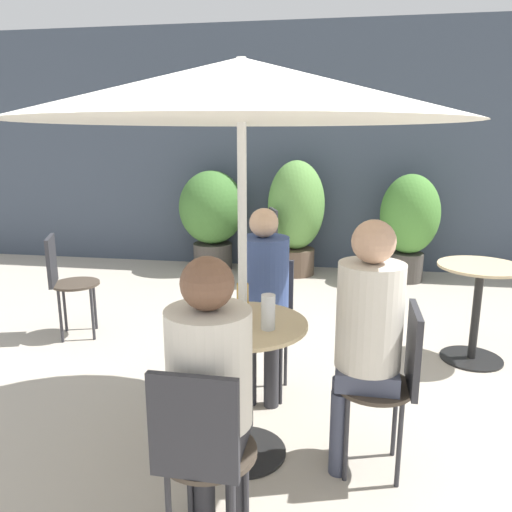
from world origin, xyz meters
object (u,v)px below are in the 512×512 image
at_px(cafe_table_far, 478,298).
at_px(bistro_chair_0, 202,448).
at_px(potted_plant_0, 212,213).
at_px(beer_glass_2, 268,312).
at_px(bistro_chair_4, 64,276).
at_px(beer_glass_0, 243,298).
at_px(seated_person_0, 211,380).
at_px(bistro_chair_2, 267,312).
at_px(umbrella, 241,91).
at_px(seated_person_1, 366,326).
at_px(potted_plant_2, 409,220).
at_px(bistro_chair_1, 393,373).
at_px(potted_plant_1, 296,212).
at_px(seated_person_2, 263,288).
at_px(beer_glass_1, 217,313).
at_px(cafe_table_near, 243,365).
at_px(bistro_chair_3, 266,238).

distance_m(cafe_table_far, bistro_chair_0, 2.64).
height_order(cafe_table_far, potted_plant_0, potted_plant_0).
xyz_separation_m(cafe_table_far, beer_glass_2, (-1.36, -1.49, 0.34)).
height_order(bistro_chair_0, bistro_chair_4, same).
bearing_deg(beer_glass_0, seated_person_0, -88.57).
distance_m(bistro_chair_2, umbrella, 1.52).
xyz_separation_m(seated_person_1, potted_plant_2, (0.65, 3.57, -0.04)).
distance_m(bistro_chair_0, beer_glass_0, 0.94).
distance_m(bistro_chair_1, seated_person_0, 0.98).
xyz_separation_m(bistro_chair_1, bistro_chair_2, (-0.73, 0.76, 0.00)).
xyz_separation_m(cafe_table_far, potted_plant_2, (-0.23, 2.14, 0.24)).
distance_m(cafe_table_far, potted_plant_1, 2.72).
bearing_deg(potted_plant_0, seated_person_2, -70.06).
height_order(bistro_chair_1, seated_person_1, seated_person_1).
bearing_deg(beer_glass_1, umbrella, 45.37).
relative_size(cafe_table_near, bistro_chair_2, 0.86).
bearing_deg(beer_glass_1, seated_person_0, -79.01).
xyz_separation_m(seated_person_1, potted_plant_0, (-1.72, 3.73, -0.05)).
height_order(bistro_chair_1, bistro_chair_3, same).
relative_size(cafe_table_far, bistro_chair_1, 0.86).
height_order(bistro_chair_3, seated_person_2, seated_person_2).
bearing_deg(cafe_table_far, bistro_chair_2, -155.53).
bearing_deg(bistro_chair_2, seated_person_0, -90.00).
distance_m(bistro_chair_2, bistro_chair_4, 1.88).
bearing_deg(seated_person_2, potted_plant_0, 110.97).
bearing_deg(beer_glass_1, potted_plant_0, 104.78).
bearing_deg(seated_person_0, potted_plant_1, -88.43).
distance_m(beer_glass_0, beer_glass_2, 0.27).
distance_m(bistro_chair_0, bistro_chair_4, 2.72).
height_order(bistro_chair_0, umbrella, umbrella).
bearing_deg(bistro_chair_4, bistro_chair_0, -162.64).
bearing_deg(bistro_chair_4, bistro_chair_1, -140.98).
xyz_separation_m(bistro_chair_1, bistro_chair_3, (-1.10, 3.17, 0.00)).
height_order(beer_glass_1, potted_plant_0, potted_plant_0).
relative_size(bistro_chair_2, seated_person_0, 0.70).
relative_size(seated_person_2, umbrella, 0.59).
height_order(bistro_chair_0, bistro_chair_2, same).
distance_m(beer_glass_1, potted_plant_0, 3.96).
height_order(bistro_chair_0, potted_plant_1, potted_plant_1).
distance_m(bistro_chair_4, beer_glass_0, 2.12).
bearing_deg(umbrella, bistro_chair_3, 96.34).
bearing_deg(bistro_chair_1, bistro_chair_3, -159.89).
bearing_deg(cafe_table_far, umbrella, -136.48).
bearing_deg(beer_glass_2, seated_person_2, 100.66).
height_order(seated_person_1, seated_person_2, seated_person_1).
relative_size(beer_glass_0, potted_plant_1, 0.11).
bearing_deg(seated_person_0, beer_glass_0, -87.54).
xyz_separation_m(seated_person_0, umbrella, (0.01, 0.61, 1.12)).
xyz_separation_m(cafe_table_near, bistro_chair_3, (-0.35, 3.16, 0.02)).
relative_size(beer_glass_1, potted_plant_2, 0.13).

